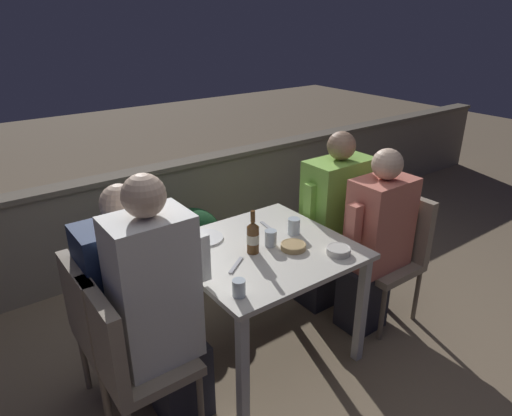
# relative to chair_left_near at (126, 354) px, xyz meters

# --- Properties ---
(ground_plane) EXTENTS (16.00, 16.00, 0.00)m
(ground_plane) POSITION_rel_chair_left_near_xyz_m (0.89, 0.13, -0.52)
(ground_plane) COLOR #847056
(parapet_wall) EXTENTS (9.00, 0.18, 0.82)m
(parapet_wall) POSITION_rel_chair_left_near_xyz_m (0.89, 1.60, -0.11)
(parapet_wall) COLOR gray
(parapet_wall) RESTS_ON ground_plane
(dining_table) EXTENTS (0.95, 0.90, 0.74)m
(dining_table) POSITION_rel_chair_left_near_xyz_m (0.89, 0.13, 0.12)
(dining_table) COLOR silver
(dining_table) RESTS_ON ground_plane
(planter_hedge) EXTENTS (0.75, 0.47, 0.59)m
(planter_hedge) POSITION_rel_chair_left_near_xyz_m (0.79, 1.12, -0.19)
(planter_hedge) COLOR brown
(planter_hedge) RESTS_ON ground_plane
(chair_left_near) EXTENTS (0.42, 0.42, 0.88)m
(chair_left_near) POSITION_rel_chair_left_near_xyz_m (0.00, 0.00, 0.00)
(chair_left_near) COLOR gray
(chair_left_near) RESTS_ON ground_plane
(person_white_polo) EXTENTS (0.47, 0.26, 1.36)m
(person_white_polo) POSITION_rel_chair_left_near_xyz_m (0.19, 0.00, 0.17)
(person_white_polo) COLOR #282833
(person_white_polo) RESTS_ON ground_plane
(chair_left_far) EXTENTS (0.42, 0.42, 0.88)m
(chair_left_far) POSITION_rel_chair_left_near_xyz_m (-0.01, 0.29, 0.00)
(chair_left_far) COLOR gray
(chair_left_far) RESTS_ON ground_plane
(person_navy_jumper) EXTENTS (0.52, 0.26, 1.23)m
(person_navy_jumper) POSITION_rel_chair_left_near_xyz_m (0.19, 0.29, 0.09)
(person_navy_jumper) COLOR #282833
(person_navy_jumper) RESTS_ON ground_plane
(chair_right_near) EXTENTS (0.42, 0.42, 0.88)m
(chair_right_near) POSITION_rel_chair_left_near_xyz_m (1.84, -0.06, 0.00)
(chair_right_near) COLOR gray
(chair_right_near) RESTS_ON ground_plane
(person_coral_top) EXTENTS (0.48, 0.26, 1.22)m
(person_coral_top) POSITION_rel_chair_left_near_xyz_m (1.65, -0.06, 0.09)
(person_coral_top) COLOR #282833
(person_coral_top) RESTS_ON ground_plane
(chair_right_far) EXTENTS (0.42, 0.42, 0.88)m
(chair_right_far) POSITION_rel_chair_left_near_xyz_m (1.84, 0.31, 0.00)
(chair_right_far) COLOR gray
(chair_right_far) RESTS_ON ground_plane
(person_green_blouse) EXTENTS (0.52, 0.26, 1.25)m
(person_green_blouse) POSITION_rel_chair_left_near_xyz_m (1.64, 0.31, 0.10)
(person_green_blouse) COLOR #282833
(person_green_blouse) RESTS_ON ground_plane
(beer_bottle) EXTENTS (0.07, 0.07, 0.25)m
(beer_bottle) POSITION_rel_chair_left_near_xyz_m (0.81, 0.12, 0.31)
(beer_bottle) COLOR brown
(beer_bottle) RESTS_ON dining_table
(plate_0) EXTENTS (0.23, 0.23, 0.01)m
(plate_0) POSITION_rel_chair_left_near_xyz_m (0.67, 0.42, 0.22)
(plate_0) COLOR white
(plate_0) RESTS_ON dining_table
(bowl_0) EXTENTS (0.14, 0.14, 0.03)m
(bowl_0) POSITION_rel_chair_left_near_xyz_m (1.01, 0.01, 0.23)
(bowl_0) COLOR tan
(bowl_0) RESTS_ON dining_table
(bowl_1) EXTENTS (0.13, 0.13, 0.04)m
(bowl_1) POSITION_rel_chair_left_near_xyz_m (1.18, -0.18, 0.24)
(bowl_1) COLOR silver
(bowl_1) RESTS_ON dining_table
(glass_cup_0) EXTENTS (0.06, 0.06, 0.08)m
(glass_cup_0) POSITION_rel_chair_left_near_xyz_m (0.51, -0.18, 0.26)
(glass_cup_0) COLOR silver
(glass_cup_0) RESTS_ON dining_table
(glass_cup_1) EXTENTS (0.07, 0.07, 0.09)m
(glass_cup_1) POSITION_rel_chair_left_near_xyz_m (0.94, 0.12, 0.26)
(glass_cup_1) COLOR silver
(glass_cup_1) RESTS_ON dining_table
(glass_cup_2) EXTENTS (0.07, 0.07, 0.10)m
(glass_cup_2) POSITION_rel_chair_left_near_xyz_m (1.14, 0.16, 0.26)
(glass_cup_2) COLOR silver
(glass_cup_2) RESTS_ON dining_table
(fork_0) EXTENTS (0.15, 0.11, 0.01)m
(fork_0) POSITION_rel_chair_left_near_xyz_m (0.65, 0.05, 0.22)
(fork_0) COLOR silver
(fork_0) RESTS_ON dining_table
(fork_1) EXTENTS (0.05, 0.17, 0.01)m
(fork_1) POSITION_rel_chair_left_near_xyz_m (1.07, 0.31, 0.22)
(fork_1) COLOR silver
(fork_1) RESTS_ON dining_table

